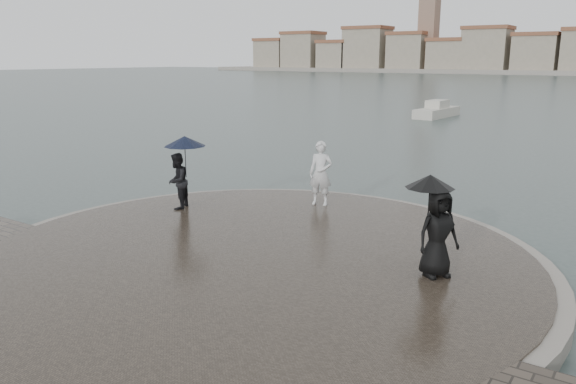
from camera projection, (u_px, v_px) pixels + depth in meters
The scene contains 6 objects.
ground at pixel (129, 332), 9.39m from camera, with size 400.00×400.00×0.00m, color #2B3835.
kerb_ring at pixel (255, 261), 12.18m from camera, with size 12.50×12.50×0.32m, color gray.
quay_tip at pixel (255, 260), 12.17m from camera, with size 11.90×11.90×0.36m, color #2D261E.
statue at pixel (321, 173), 15.88m from camera, with size 0.67×0.44×1.83m, color silver.
visitor_left at pixel (180, 167), 15.41m from camera, with size 1.24×1.14×2.04m.
visitor_right at pixel (436, 221), 10.66m from camera, with size 1.19×1.07×1.95m.
Camera 1 is at (7.00, -5.64, 4.47)m, focal length 35.00 mm.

